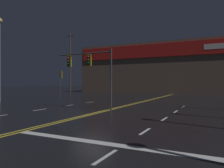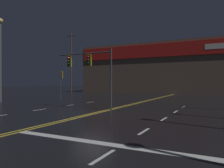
# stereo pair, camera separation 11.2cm
# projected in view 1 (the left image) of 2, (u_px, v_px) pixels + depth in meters

# --- Properties ---
(ground_plane) EXTENTS (200.00, 200.00, 0.00)m
(ground_plane) POSITION_uv_depth(u_px,v_px,m) (93.00, 114.00, 14.77)
(ground_plane) COLOR black
(road_markings) EXTENTS (14.34, 60.00, 0.01)m
(road_markings) POSITION_uv_depth(u_px,v_px,m) (96.00, 117.00, 13.36)
(road_markings) COLOR gold
(road_markings) RESTS_ON ground
(traffic_signal_median) EXTENTS (5.06, 0.36, 4.74)m
(traffic_signal_median) POSITION_uv_depth(u_px,v_px,m) (88.00, 64.00, 17.76)
(traffic_signal_median) COLOR #38383D
(traffic_signal_median) RESTS_ON ground
(traffic_signal_corner_northwest) EXTENTS (0.42, 0.36, 3.63)m
(traffic_signal_corner_northwest) POSITION_uv_depth(u_px,v_px,m) (60.00, 78.00, 28.58)
(traffic_signal_corner_northwest) COLOR #38383D
(traffic_signal_corner_northwest) RESTS_ON ground
(streetlight_far_right) EXTENTS (0.56, 0.56, 9.15)m
(streetlight_far_right) POSITION_uv_depth(u_px,v_px,m) (0.00, 48.00, 23.71)
(streetlight_far_right) COLOR #59595E
(streetlight_far_right) RESTS_ON ground
(building_backdrop) EXTENTS (38.91, 10.23, 9.82)m
(building_backdrop) POSITION_uv_depth(u_px,v_px,m) (177.00, 69.00, 43.54)
(building_backdrop) COLOR brown
(building_backdrop) RESTS_ON ground
(utility_pole_row) EXTENTS (43.95, 0.26, 12.72)m
(utility_pole_row) POSITION_uv_depth(u_px,v_px,m) (153.00, 61.00, 38.57)
(utility_pole_row) COLOR #4C3828
(utility_pole_row) RESTS_ON ground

